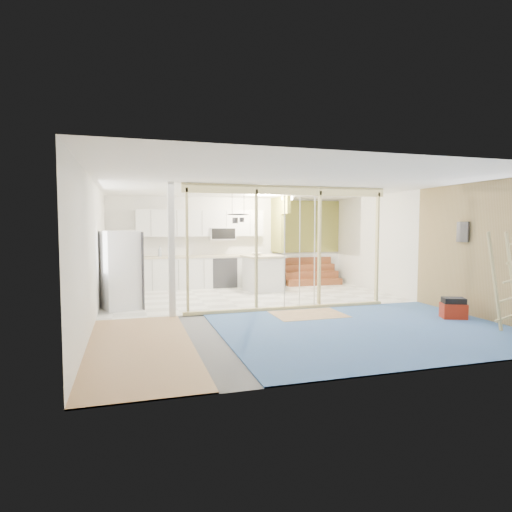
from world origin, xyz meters
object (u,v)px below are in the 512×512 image
object	(u,v)px
toolbox	(453,309)
ladder	(506,281)
fridge	(121,270)
island	(263,273)

from	to	relation	value
toolbox	ladder	bearing A→B (deg)	-61.11
fridge	toolbox	size ratio (longest dim) A/B	3.17
ladder	fridge	bearing A→B (deg)	147.48
island	ladder	world-z (taller)	ladder
island	toolbox	bearing A→B (deg)	-66.55
island	ladder	size ratio (longest dim) A/B	0.65
toolbox	ladder	size ratio (longest dim) A/B	0.32
island	toolbox	world-z (taller)	island
island	ladder	distance (m)	6.00
fridge	ladder	xyz separation A→B (m)	(6.16, -3.84, 0.02)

